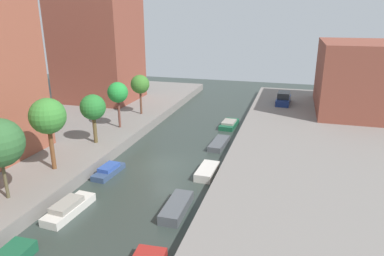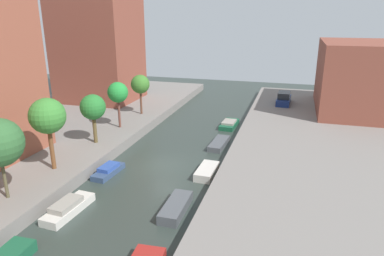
% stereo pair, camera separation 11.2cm
% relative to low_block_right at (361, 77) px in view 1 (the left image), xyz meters
% --- Properties ---
extents(ground_plane, '(84.00, 84.00, 0.00)m').
position_rel_low_block_right_xyz_m(ground_plane, '(-18.00, -20.58, -5.22)').
color(ground_plane, '#2D3833').
extents(quay_left, '(20.00, 64.00, 1.00)m').
position_rel_low_block_right_xyz_m(quay_left, '(-33.00, -20.58, -4.72)').
color(quay_left, gray).
rests_on(quay_left, ground_plane).
extents(quay_right, '(20.00, 64.00, 1.00)m').
position_rel_low_block_right_xyz_m(quay_right, '(-3.00, -20.58, -4.72)').
color(quay_right, gray).
rests_on(quay_right, ground_plane).
extents(low_block_right, '(10.00, 14.11, 8.44)m').
position_rel_low_block_right_xyz_m(low_block_right, '(0.00, 0.00, 0.00)').
color(low_block_right, brown).
rests_on(low_block_right, quay_right).
extents(street_tree_2, '(2.72, 2.72, 5.65)m').
position_rel_low_block_right_xyz_m(street_tree_2, '(-25.43, -25.64, 0.02)').
color(street_tree_2, brown).
rests_on(street_tree_2, quay_left).
extents(street_tree_3, '(2.35, 2.35, 4.61)m').
position_rel_low_block_right_xyz_m(street_tree_3, '(-25.43, -19.51, -0.83)').
color(street_tree_3, brown).
rests_on(street_tree_3, quay_left).
extents(street_tree_4, '(2.15, 2.15, 4.88)m').
position_rel_low_block_right_xyz_m(street_tree_4, '(-25.43, -14.66, -0.46)').
color(street_tree_4, brown).
rests_on(street_tree_4, quay_left).
extents(street_tree_5, '(2.23, 2.23, 4.75)m').
position_rel_low_block_right_xyz_m(street_tree_5, '(-25.43, -9.10, -0.63)').
color(street_tree_5, brown).
rests_on(street_tree_5, quay_left).
extents(parked_car, '(1.88, 4.56, 1.66)m').
position_rel_low_block_right_xyz_m(parked_car, '(-9.05, 0.82, -3.53)').
color(parked_car, navy).
rests_on(parked_car, quay_right).
extents(moored_boat_left_2, '(1.60, 4.11, 0.92)m').
position_rel_low_block_right_xyz_m(moored_boat_left_2, '(-21.51, -29.56, -4.84)').
color(moored_boat_left_2, beige).
rests_on(moored_boat_left_2, ground_plane).
extents(moored_boat_left_3, '(1.44, 3.38, 0.77)m').
position_rel_low_block_right_xyz_m(moored_boat_left_3, '(-21.93, -23.52, -4.90)').
color(moored_boat_left_3, '#33476B').
rests_on(moored_boat_left_3, ground_plane).
extents(moored_boat_right_2, '(1.36, 3.75, 0.67)m').
position_rel_low_block_right_xyz_m(moored_boat_right_2, '(-14.74, -27.40, -4.88)').
color(moored_boat_right_2, '#4C5156').
rests_on(moored_boat_right_2, ground_plane).
extents(moored_boat_right_3, '(1.43, 3.21, 0.65)m').
position_rel_low_block_right_xyz_m(moored_boat_right_3, '(-14.13, -21.39, -4.90)').
color(moored_boat_right_3, beige).
rests_on(moored_boat_right_3, ground_plane).
extents(moored_boat_right_4, '(1.49, 4.06, 0.53)m').
position_rel_low_block_right_xyz_m(moored_boat_right_4, '(-14.58, -14.64, -4.96)').
color(moored_boat_right_4, '#4C5156').
rests_on(moored_boat_right_4, ground_plane).
extents(moored_boat_right_5, '(1.80, 3.94, 0.74)m').
position_rel_low_block_right_xyz_m(moored_boat_right_5, '(-14.77, -8.11, -4.91)').
color(moored_boat_right_5, '#195638').
rests_on(moored_boat_right_5, ground_plane).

